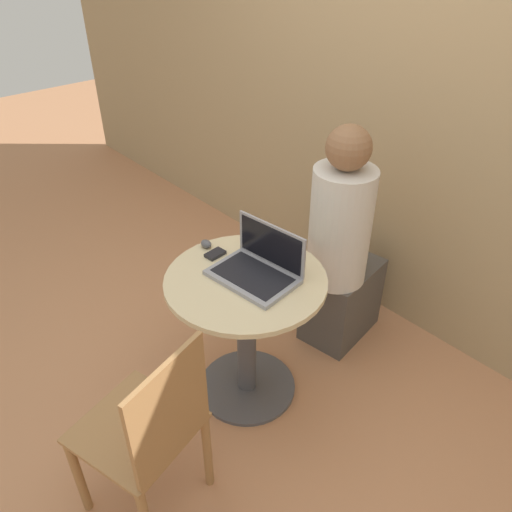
{
  "coord_description": "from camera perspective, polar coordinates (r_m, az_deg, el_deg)",
  "views": [
    {
      "loc": [
        1.33,
        -1.14,
        2.01
      ],
      "look_at": [
        0.01,
        0.05,
        0.81
      ],
      "focal_mm": 35.0,
      "sensor_mm": 36.0,
      "label": 1
    }
  ],
  "objects": [
    {
      "name": "cell_phone",
      "position": [
        2.34,
        -4.69,
        0.24
      ],
      "size": [
        0.07,
        0.1,
        0.02
      ],
      "color": "black",
      "rests_on": "round_table"
    },
    {
      "name": "round_table",
      "position": [
        2.34,
        -1.12,
        -7.16
      ],
      "size": [
        0.72,
        0.72,
        0.71
      ],
      "color": "#4C4C51",
      "rests_on": "ground_plane"
    },
    {
      "name": "person_seated",
      "position": [
        2.64,
        9.72,
        -0.19
      ],
      "size": [
        0.35,
        0.49,
        1.27
      ],
      "color": "#4C4742",
      "rests_on": "ground_plane"
    },
    {
      "name": "chair_empty",
      "position": [
        1.97,
        -12.04,
        -19.2
      ],
      "size": [
        0.49,
        0.49,
        0.88
      ],
      "color": "#9E7042",
      "rests_on": "ground_plane"
    },
    {
      "name": "ground_plane",
      "position": [
        2.67,
        -1.0,
        -14.73
      ],
      "size": [
        12.0,
        12.0,
        0.0
      ],
      "primitive_type": "plane",
      "color": "tan"
    },
    {
      "name": "back_wall",
      "position": [
        2.69,
        17.26,
        17.4
      ],
      "size": [
        7.0,
        0.05,
        2.6
      ],
      "color": "tan",
      "rests_on": "ground_plane"
    },
    {
      "name": "computer_mouse",
      "position": [
        2.39,
        -5.71,
        1.39
      ],
      "size": [
        0.06,
        0.04,
        0.04
      ],
      "color": "#4C4C51",
      "rests_on": "round_table"
    },
    {
      "name": "laptop",
      "position": [
        2.18,
        0.23,
        -1.27
      ],
      "size": [
        0.4,
        0.29,
        0.22
      ],
      "color": "gray",
      "rests_on": "round_table"
    }
  ]
}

